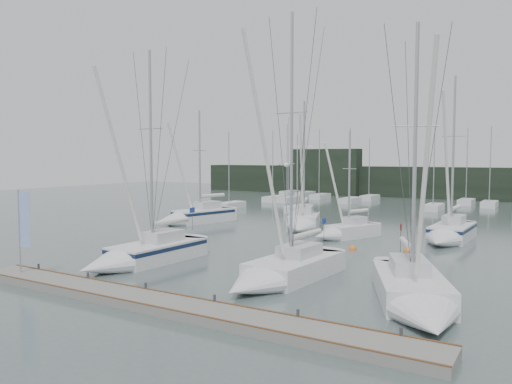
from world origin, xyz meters
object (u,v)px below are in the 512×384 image
buoy_b (408,251)px  dock_banner (23,224)px  sailboat_near_right (418,300)px  sailboat_mid_d (448,234)px  buoy_a (289,253)px  sailboat_mid_a (192,217)px  buoy_d (353,249)px  sailboat_near_center (275,275)px  sailboat_mid_c (342,232)px  sailboat_near_left (137,256)px  sailboat_mid_b (302,223)px  buoy_c (185,238)px

buoy_b → dock_banner: dock_banner is taller
sailboat_near_right → sailboat_mid_d: 19.16m
dock_banner → buoy_a: bearing=36.0°
sailboat_mid_a → buoy_d: sailboat_mid_a is taller
sailboat_near_center → sailboat_mid_a: 24.92m
sailboat_near_right → sailboat_mid_d: bearing=73.7°
sailboat_mid_c → sailboat_mid_a: bearing=-160.4°
sailboat_near_center → buoy_a: bearing=116.7°
buoy_a → sailboat_mid_c: bearing=84.0°
sailboat_near_left → sailboat_mid_b: size_ratio=1.13×
sailboat_near_left → sailboat_near_center: bearing=4.9°
sailboat_near_right → buoy_b: 14.22m
buoy_a → buoy_c: 10.46m
sailboat_near_center → buoy_d: 11.55m
sailboat_mid_d → dock_banner: bearing=-123.4°
sailboat_mid_c → buoy_b: (6.06, -2.85, -0.50)m
sailboat_mid_a → sailboat_mid_c: (16.19, -0.95, -0.15)m
sailboat_near_center → buoy_d: (0.01, 11.54, -0.52)m
buoy_a → buoy_d: (3.25, 3.68, 0.00)m
sailboat_near_right → sailboat_mid_d: size_ratio=0.98×
sailboat_near_center → buoy_b: sailboat_near_center is taller
sailboat_near_center → sailboat_mid_c: size_ratio=1.63×
sailboat_near_right → sailboat_mid_c: (-9.88, 16.53, -0.04)m
sailboat_near_right → dock_banner: 20.38m
sailboat_near_right → buoy_d: size_ratio=23.68×
sailboat_mid_a → dock_banner: sailboat_mid_a is taller
sailboat_mid_a → buoy_b: (22.24, -3.80, -0.65)m
sailboat_mid_c → sailboat_mid_b: bearing=174.6°
buoy_a → sailboat_mid_a: bearing=150.5°
sailboat_mid_d → buoy_a: 13.40m
sailboat_near_center → buoy_a: size_ratio=30.40×
sailboat_near_left → buoy_c: bearing=115.7°
sailboat_mid_a → buoy_a: sailboat_mid_a is taller
sailboat_mid_c → buoy_d: (2.44, -4.08, -0.50)m
sailboat_mid_b → buoy_d: size_ratio=21.88×
sailboat_near_right → buoy_b: size_ratio=21.89×
dock_banner → sailboat_mid_d: bearing=32.6°
buoy_d → sailboat_mid_d: bearing=51.0°
sailboat_near_right → buoy_a: 13.84m
sailboat_near_left → buoy_d: sailboat_near_left is taller
sailboat_near_center → buoy_c: size_ratio=24.86×
sailboat_near_right → buoy_b: (-3.82, 13.68, -0.54)m
buoy_a → dock_banner: 16.82m
sailboat_mid_b → sailboat_mid_d: bearing=-20.1°
sailboat_near_center → sailboat_mid_a: bearing=142.6°
sailboat_near_right → dock_banner: bearing=172.3°
sailboat_near_center → sailboat_mid_d: size_ratio=1.11×
sailboat_mid_d → dock_banner: 29.97m
sailboat_near_left → dock_banner: size_ratio=3.16×
buoy_a → buoy_d: bearing=48.5°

